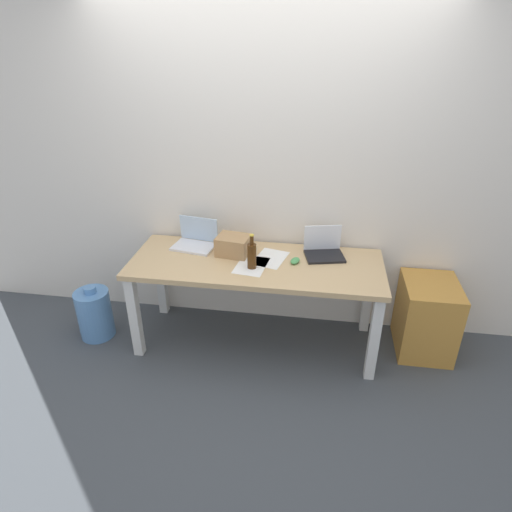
% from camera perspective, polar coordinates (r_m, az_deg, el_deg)
% --- Properties ---
extents(ground_plane, '(8.00, 8.00, 0.00)m').
position_cam_1_polar(ground_plane, '(3.61, 0.00, -10.92)').
color(ground_plane, '#42474C').
extents(back_wall, '(5.20, 0.08, 2.60)m').
position_cam_1_polar(back_wall, '(3.37, 1.06, 11.21)').
color(back_wall, silver).
rests_on(back_wall, ground).
extents(desk, '(1.86, 0.70, 0.72)m').
position_cam_1_polar(desk, '(3.26, 0.00, -2.24)').
color(desk, tan).
rests_on(desk, ground).
extents(laptop_left, '(0.35, 0.28, 0.22)m').
position_cam_1_polar(laptop_left, '(3.47, -7.91, 2.00)').
color(laptop_left, silver).
rests_on(laptop_left, desk).
extents(laptop_right, '(0.32, 0.28, 0.21)m').
position_cam_1_polar(laptop_right, '(3.33, 8.84, 0.80)').
color(laptop_right, black).
rests_on(laptop_right, desk).
extents(beer_bottle, '(0.06, 0.06, 0.26)m').
position_cam_1_polar(beer_bottle, '(3.09, -0.55, 0.11)').
color(beer_bottle, '#47280F').
rests_on(beer_bottle, desk).
extents(computer_mouse, '(0.09, 0.11, 0.03)m').
position_cam_1_polar(computer_mouse, '(3.21, 5.12, -0.61)').
color(computer_mouse, '#4C9E56').
rests_on(computer_mouse, desk).
extents(cardboard_box, '(0.26, 0.22, 0.15)m').
position_cam_1_polar(cardboard_box, '(3.30, -2.98, 1.40)').
color(cardboard_box, tan).
rests_on(cardboard_box, desk).
extents(paper_sheet_near_back, '(0.27, 0.34, 0.00)m').
position_cam_1_polar(paper_sheet_near_back, '(3.26, 1.88, -0.30)').
color(paper_sheet_near_back, white).
rests_on(paper_sheet_near_back, desk).
extents(paper_sheet_center, '(0.25, 0.32, 0.00)m').
position_cam_1_polar(paper_sheet_center, '(3.17, -0.61, -1.23)').
color(paper_sheet_center, white).
rests_on(paper_sheet_center, desk).
extents(water_cooler_jug, '(0.27, 0.27, 0.46)m').
position_cam_1_polar(water_cooler_jug, '(3.78, -20.30, -7.05)').
color(water_cooler_jug, '#598CC6').
rests_on(water_cooler_jug, ground).
extents(filing_cabinet, '(0.40, 0.48, 0.58)m').
position_cam_1_polar(filing_cabinet, '(3.61, 21.32, -7.43)').
color(filing_cabinet, '#C68938').
rests_on(filing_cabinet, ground).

